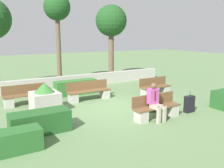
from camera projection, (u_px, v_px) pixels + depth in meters
name	position (u px, v px, depth m)	size (l,w,h in m)	color
ground_plane	(114.00, 108.00, 10.27)	(60.00, 60.00, 0.00)	#607F51
perimeter_wall	(71.00, 82.00, 14.15)	(12.11, 0.30, 0.69)	#B7B2A8
bench_front	(156.00, 109.00, 8.97)	(1.89, 0.48, 0.85)	brown
bench_left_side	(26.00, 97.00, 10.68)	(1.84, 0.49, 0.85)	brown
bench_right_side	(155.00, 89.00, 12.41)	(1.68, 0.48, 0.85)	brown
bench_back	(89.00, 93.00, 11.47)	(2.07, 0.48, 0.85)	brown
person_seated_man	(155.00, 100.00, 8.67)	(0.38, 0.64, 1.32)	#B2A893
hedge_block_near_left	(40.00, 122.00, 7.64)	(1.79, 0.75, 0.67)	#235623
hedge_block_near_right	(76.00, 87.00, 12.52)	(2.11, 0.60, 0.73)	#33702D
hedge_block_mid_left	(16.00, 141.00, 6.40)	(1.29, 0.61, 0.58)	#286028
hedge_block_mid_right	(156.00, 102.00, 10.12)	(1.16, 0.64, 0.56)	#3D7A38
planter_corner_left	(45.00, 99.00, 9.73)	(1.04, 1.04, 1.15)	#B7B2A8
suitcase	(189.00, 104.00, 9.65)	(0.41, 0.20, 0.85)	black
tree_center_left	(57.00, 10.00, 14.34)	(1.54, 1.54, 5.29)	brown
tree_center_right	(111.00, 22.00, 16.57)	(2.07, 2.07, 4.90)	brown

